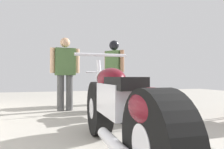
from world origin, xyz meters
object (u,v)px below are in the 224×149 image
Objects in this scene: motorcycle_black_naked at (111,98)px; mechanic_in_blue at (65,69)px; motorcycle_maroon_cruiser at (119,110)px; mechanic_with_helmet at (114,66)px.

motorcycle_black_naked is 1.15× the size of mechanic_in_blue.
motorcycle_black_naked is (0.50, 1.98, -0.09)m from motorcycle_maroon_cruiser.
motorcycle_black_naked is at bearing 75.88° from motorcycle_maroon_cruiser.
motorcycle_black_naked is 2.17m from mechanic_with_helmet.
motorcycle_black_naked is at bearing -108.70° from mechanic_with_helmet.
motorcycle_maroon_cruiser is at bearing -104.12° from motorcycle_black_naked.
motorcycle_maroon_cruiser is at bearing -106.41° from mechanic_with_helmet.
mechanic_in_blue is 1.70m from mechanic_with_helmet.
mechanic_in_blue reaches higher than motorcycle_black_naked.
mechanic_with_helmet is at bearing 73.59° from motorcycle_maroon_cruiser.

